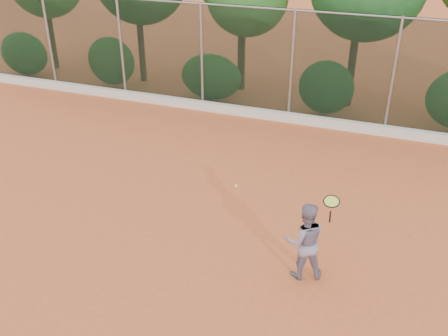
% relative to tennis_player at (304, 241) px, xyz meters
% --- Properties ---
extents(ground, '(80.00, 80.00, 0.00)m').
position_rel_tennis_player_xyz_m(ground, '(-2.07, 0.32, -0.78)').
color(ground, '#C75C2F').
rests_on(ground, ground).
extents(concrete_curb, '(24.00, 0.20, 0.30)m').
position_rel_tennis_player_xyz_m(concrete_curb, '(-2.07, 7.14, -0.63)').
color(concrete_curb, silver).
rests_on(concrete_curb, ground).
extents(tennis_player, '(0.93, 0.83, 1.57)m').
position_rel_tennis_player_xyz_m(tennis_player, '(0.00, 0.00, 0.00)').
color(tennis_player, gray).
rests_on(tennis_player, ground).
extents(chainlink_fence, '(24.09, 0.09, 3.50)m').
position_rel_tennis_player_xyz_m(chainlink_fence, '(-2.07, 7.32, 1.08)').
color(chainlink_fence, black).
rests_on(chainlink_fence, ground).
extents(tennis_racket, '(0.30, 0.29, 0.55)m').
position_rel_tennis_player_xyz_m(tennis_racket, '(0.41, -0.14, 0.99)').
color(tennis_racket, black).
rests_on(tennis_racket, ground).
extents(tennis_ball_in_flight, '(0.06, 0.06, 0.06)m').
position_rel_tennis_player_xyz_m(tennis_ball_in_flight, '(-1.40, 0.17, 0.80)').
color(tennis_ball_in_flight, yellow).
rests_on(tennis_ball_in_flight, ground).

